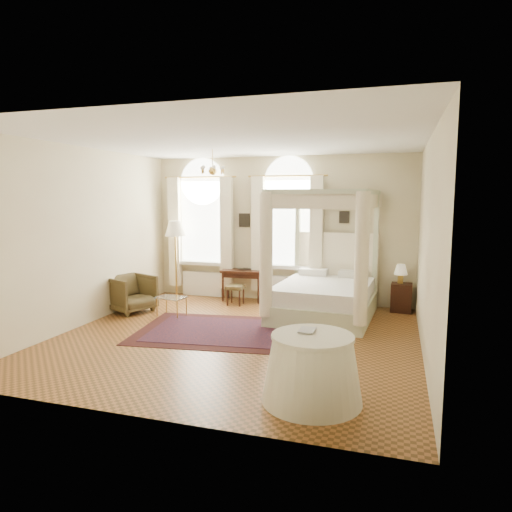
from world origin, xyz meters
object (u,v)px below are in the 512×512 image
Objects in this scene: coffee_table at (172,299)px; writing_desk at (243,274)px; armchair at (131,294)px; nightstand at (401,298)px; side_table at (312,369)px; stool at (235,289)px; floor_lamp at (175,233)px; canopy_bed at (324,289)px.

writing_desk is at bearing 61.44° from coffee_table.
armchair is at bearing 177.61° from coffee_table.
nightstand is 4.87m from side_table.
nightstand is 0.98× the size of coffee_table.
nightstand reaches higher than stool.
armchair is 1.38× the size of coffee_table.
stool is 0.71× the size of coffee_table.
coffee_table is at bearing -70.78° from armchair.
floor_lamp is (-5.05, -0.30, 1.27)m from nightstand.
nightstand is at bearing 21.18° from coffee_table.
floor_lamp reaches higher than stool.
writing_desk is 0.51m from stool.
armchair is 5.35m from side_table.
canopy_bed reaches higher than armchair.
floor_lamp reaches higher than side_table.
armchair reaches higher than coffee_table.
canopy_bed is at bearing 96.75° from side_table.
armchair is (-1.90, -1.68, -0.23)m from writing_desk.
side_table is (0.45, -3.81, -0.18)m from canopy_bed.
nightstand is at bearing 77.84° from side_table.
floor_lamp is at bearing 132.09° from side_table.
canopy_bed is 4.12× the size of coffee_table.
nightstand is 0.51× the size of side_table.
floor_lamp is (0.35, 1.38, 1.18)m from armchair.
nightstand is at bearing 0.00° from writing_desk.
nightstand is 5.66m from armchair.
coffee_table is 4.57m from side_table.
writing_desk is 1.16× the size of armchair.
side_table reaches higher than coffee_table.
coffee_table is (-0.94, -1.72, -0.27)m from writing_desk.
writing_desk reaches higher than coffee_table.
writing_desk is at bearing 117.50° from side_table.
nightstand is 1.38× the size of stool.
writing_desk is 1.60× the size of coffee_table.
side_table is at bearing -83.25° from canopy_bed.
canopy_bed is 3.77m from floor_lamp.
floor_lamp is (-1.55, -0.30, 0.95)m from writing_desk.
side_table is (3.41, -3.04, 0.05)m from coffee_table.
stool is (-0.03, -0.44, -0.25)m from writing_desk.
stool is 4.99m from side_table.
canopy_bed is at bearing -10.24° from floor_lamp.
canopy_bed is at bearing -25.03° from writing_desk.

